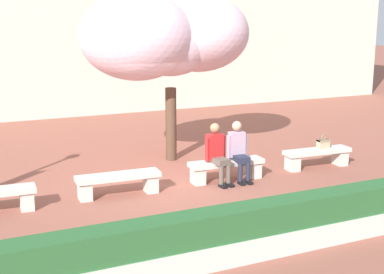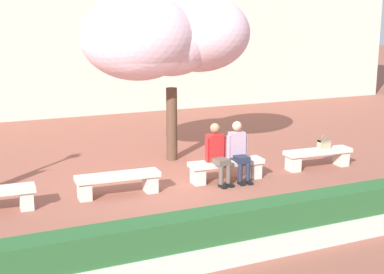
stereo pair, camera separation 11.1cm
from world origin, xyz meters
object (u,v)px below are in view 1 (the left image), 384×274
(person_seated_right, at_px, (238,149))
(handbag, at_px, (323,143))
(stone_bench_center, at_px, (226,167))
(person_seated_left, at_px, (217,151))
(stone_bench_near_west, at_px, (118,181))
(cherry_tree_main, at_px, (168,37))
(stone_bench_near_east, at_px, (317,155))

(person_seated_right, xyz_separation_m, handbag, (2.33, 0.04, -0.12))
(stone_bench_center, distance_m, person_seated_left, 0.48)
(stone_bench_near_west, bearing_deg, cherry_tree_main, 47.67)
(stone_bench_near_east, bearing_deg, stone_bench_near_west, 180.00)
(stone_bench_center, bearing_deg, handbag, -0.29)
(handbag, bearing_deg, cherry_tree_main, 143.38)
(stone_bench_center, bearing_deg, cherry_tree_main, 100.61)
(handbag, height_order, cherry_tree_main, cherry_tree_main)
(stone_bench_center, distance_m, cherry_tree_main, 3.55)
(stone_bench_near_east, height_order, cherry_tree_main, cherry_tree_main)
(person_seated_left, bearing_deg, cherry_tree_main, 93.96)
(stone_bench_near_east, relative_size, handbag, 5.02)
(handbag, bearing_deg, stone_bench_near_west, 179.85)
(stone_bench_near_west, height_order, stone_bench_near_east, same)
(stone_bench_center, distance_m, handbag, 2.61)
(stone_bench_near_west, distance_m, cherry_tree_main, 4.07)
(stone_bench_near_east, distance_m, handbag, 0.32)
(stone_bench_near_west, xyz_separation_m, stone_bench_near_east, (4.89, 0.00, 0.00))
(cherry_tree_main, bearing_deg, person_seated_right, -73.45)
(stone_bench_center, height_order, person_seated_left, person_seated_left)
(person_seated_left, bearing_deg, stone_bench_near_west, 178.60)
(person_seated_left, height_order, person_seated_right, same)
(stone_bench_near_east, height_order, person_seated_right, person_seated_right)
(person_seated_left, bearing_deg, person_seated_right, -0.01)
(person_seated_left, distance_m, person_seated_right, 0.52)
(person_seated_right, bearing_deg, handbag, 0.99)
(person_seated_left, relative_size, cherry_tree_main, 0.30)
(stone_bench_near_east, bearing_deg, cherry_tree_main, 142.12)
(cherry_tree_main, bearing_deg, stone_bench_near_east, -37.88)
(handbag, bearing_deg, stone_bench_center, 179.71)
(stone_bench_center, bearing_deg, stone_bench_near_west, 180.00)
(stone_bench_center, bearing_deg, person_seated_left, -168.39)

